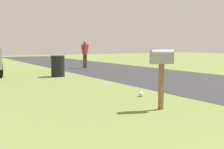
% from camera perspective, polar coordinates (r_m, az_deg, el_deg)
% --- Properties ---
extents(mailbox, '(0.37, 0.54, 1.36)m').
position_cam_1_polar(mailbox, '(6.00, 10.70, 2.76)').
color(mailbox, brown).
rests_on(mailbox, ground).
extents(trash_bin, '(0.65, 0.65, 0.98)m').
position_cam_1_polar(trash_bin, '(12.53, -11.67, 1.81)').
color(trash_bin, black).
rests_on(trash_bin, ground).
extents(pedestrian, '(0.30, 0.57, 1.75)m').
position_cam_1_polar(pedestrian, '(16.98, -5.89, 4.83)').
color(pedestrian, '#4C4238').
rests_on(pedestrian, ground).
extents(litter_bag_midfield_a, '(0.14, 0.14, 0.14)m').
position_cam_1_polar(litter_bag_midfield_a, '(7.58, 6.30, -4.23)').
color(litter_bag_midfield_a, silver).
rests_on(litter_bag_midfield_a, ground).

